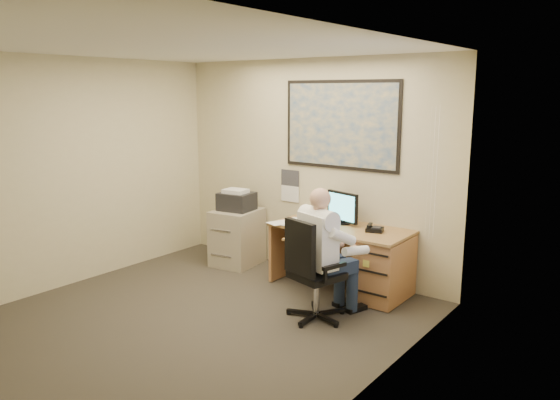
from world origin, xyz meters
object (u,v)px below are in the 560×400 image
Objects in this scene: filing_cabinet at (237,232)px; office_chair at (315,291)px; desk at (367,257)px; person at (319,254)px.

filing_cabinet is 2.08m from office_chair.
filing_cabinet is 0.97× the size of office_chair.
desk is 1.51× the size of office_chair.
person reaches higher than desk.
desk is 1.56× the size of filing_cabinet.
person is (1.84, -0.84, 0.24)m from filing_cabinet.
person is (-0.01, 0.08, 0.37)m from office_chair.
filing_cabinet is 2.04m from person.
desk is 1.18× the size of person.
office_chair is (-0.07, -0.96, -0.13)m from desk.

